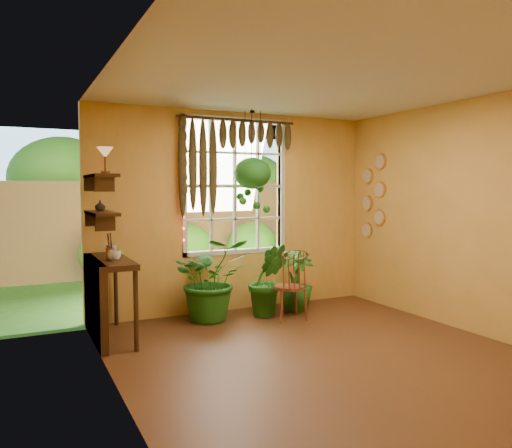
% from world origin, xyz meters
% --- Properties ---
extents(floor, '(4.50, 4.50, 0.00)m').
position_xyz_m(floor, '(0.00, 0.00, 0.00)').
color(floor, '#502916').
rests_on(floor, ground).
extents(ceiling, '(4.50, 4.50, 0.00)m').
position_xyz_m(ceiling, '(0.00, 0.00, 2.70)').
color(ceiling, silver).
rests_on(ceiling, wall_back).
extents(wall_back, '(4.00, 0.00, 4.00)m').
position_xyz_m(wall_back, '(0.00, 2.25, 1.35)').
color(wall_back, '#E6AA4E').
rests_on(wall_back, floor).
extents(wall_left, '(0.00, 4.50, 4.50)m').
position_xyz_m(wall_left, '(-2.00, 0.00, 1.35)').
color(wall_left, '#E6AA4E').
rests_on(wall_left, floor).
extents(wall_right, '(0.00, 4.50, 4.50)m').
position_xyz_m(wall_right, '(2.00, 0.00, 1.35)').
color(wall_right, '#E6AA4E').
rests_on(wall_right, floor).
extents(window, '(1.52, 0.10, 1.86)m').
position_xyz_m(window, '(0.00, 2.28, 1.70)').
color(window, silver).
rests_on(window, wall_back).
extents(valance_vine, '(1.70, 0.12, 1.10)m').
position_xyz_m(valance_vine, '(-0.08, 2.16, 2.28)').
color(valance_vine, '#331F0E').
rests_on(valance_vine, window).
extents(string_lights, '(0.03, 0.03, 1.54)m').
position_xyz_m(string_lights, '(-0.76, 2.19, 1.75)').
color(string_lights, '#FF2633').
rests_on(string_lights, window).
extents(wall_plates, '(0.04, 0.32, 1.10)m').
position_xyz_m(wall_plates, '(1.98, 1.79, 1.55)').
color(wall_plates, '#FCEECE').
rests_on(wall_plates, wall_right).
extents(counter_ledge, '(0.40, 1.20, 0.90)m').
position_xyz_m(counter_ledge, '(-1.91, 1.60, 0.55)').
color(counter_ledge, '#331F0E').
rests_on(counter_ledge, floor).
extents(shelf_lower, '(0.25, 0.90, 0.04)m').
position_xyz_m(shelf_lower, '(-1.88, 1.60, 1.40)').
color(shelf_lower, '#331F0E').
rests_on(shelf_lower, wall_left).
extents(shelf_upper, '(0.25, 0.90, 0.04)m').
position_xyz_m(shelf_upper, '(-1.88, 1.60, 1.80)').
color(shelf_upper, '#331F0E').
rests_on(shelf_upper, wall_left).
extents(backyard, '(14.00, 10.00, 12.00)m').
position_xyz_m(backyard, '(0.24, 6.87, 1.28)').
color(backyard, '#1B5418').
rests_on(backyard, ground).
extents(windsor_chair, '(0.44, 0.46, 1.04)m').
position_xyz_m(windsor_chair, '(0.41, 1.46, 0.30)').
color(windsor_chair, brown).
rests_on(windsor_chair, floor).
extents(potted_plant_left, '(1.07, 0.97, 1.06)m').
position_xyz_m(potted_plant_left, '(-0.52, 1.84, 0.53)').
color(potted_plant_left, '#184F15').
rests_on(potted_plant_left, floor).
extents(potted_plant_mid, '(0.64, 0.58, 0.95)m').
position_xyz_m(potted_plant_mid, '(0.23, 1.72, 0.48)').
color(potted_plant_mid, '#184F15').
rests_on(potted_plant_mid, floor).
extents(potted_plant_right, '(0.54, 0.54, 0.82)m').
position_xyz_m(potted_plant_right, '(0.71, 1.82, 0.41)').
color(potted_plant_right, '#184F15').
rests_on(potted_plant_right, floor).
extents(hanging_basket, '(0.50, 0.50, 1.38)m').
position_xyz_m(hanging_basket, '(0.15, 2.03, 1.85)').
color(hanging_basket, black).
rests_on(hanging_basket, ceiling).
extents(cup_a, '(0.16, 0.16, 0.11)m').
position_xyz_m(cup_a, '(-1.78, 1.41, 0.95)').
color(cup_a, silver).
rests_on(cup_a, counter_ledge).
extents(cup_b, '(0.13, 0.13, 0.11)m').
position_xyz_m(cup_b, '(-1.72, 1.95, 0.96)').
color(cup_b, beige).
rests_on(cup_b, counter_ledge).
extents(brush_jar, '(0.10, 0.10, 0.36)m').
position_xyz_m(brush_jar, '(-1.80, 1.55, 1.04)').
color(brush_jar, brown).
rests_on(brush_jar, counter_ledge).
extents(shelf_vase, '(0.14, 0.14, 0.12)m').
position_xyz_m(shelf_vase, '(-1.87, 1.72, 1.48)').
color(shelf_vase, '#B2AD99').
rests_on(shelf_vase, shelf_lower).
extents(tiffany_lamp, '(0.17, 0.17, 0.28)m').
position_xyz_m(tiffany_lamp, '(-1.86, 1.38, 2.02)').
color(tiffany_lamp, brown).
rests_on(tiffany_lamp, shelf_upper).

